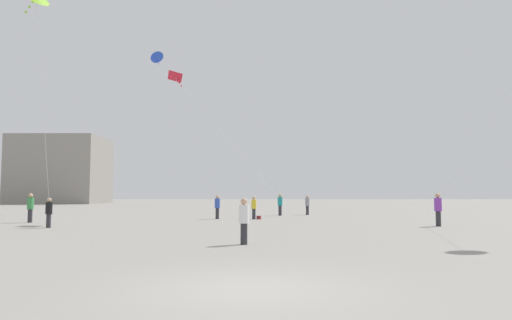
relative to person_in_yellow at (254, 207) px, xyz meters
The scene contains 13 objects.
ground_plane 23.82m from the person_in_yellow, 89.60° to the right, with size 300.00×300.00×0.00m, color gray.
person_in_yellow is the anchor object (origin of this frame).
person_in_purple 12.34m from the person_in_yellow, 34.63° to the right, with size 0.40×0.40×1.81m.
person_in_white 16.22m from the person_in_yellow, 90.54° to the right, with size 0.35×0.35×1.62m.
person_in_green 14.31m from the person_in_yellow, 164.59° to the right, with size 0.39×0.39×1.80m.
person_in_teal 5.98m from the person_in_yellow, 69.68° to the left, with size 0.39×0.39×1.78m.
person_in_grey 8.19m from the person_in_yellow, 57.19° to the left, with size 0.36×0.36×1.66m.
person_in_blue 2.61m from the person_in_yellow, behind, with size 0.37×0.37×1.69m.
person_in_black 13.45m from the person_in_yellow, 142.25° to the right, with size 0.34×0.34×1.57m.
kite_crimson_delta 10.20m from the person_in_yellow, 156.41° to the right, with size 3.31×3.38×8.53m.
kite_cobalt_diamond 22.31m from the person_in_yellow, 126.23° to the left, with size 12.99×8.89×14.90m.
building_left_hall 65.90m from the person_in_yellow, 124.11° to the left, with size 15.57×12.92×12.39m.
handbag_beside_flyer 0.84m from the person_in_yellow, 15.95° to the left, with size 0.32×0.14×0.24m, color maroon.
Camera 1 is at (0.22, -8.82, 1.76)m, focal length 32.69 mm.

